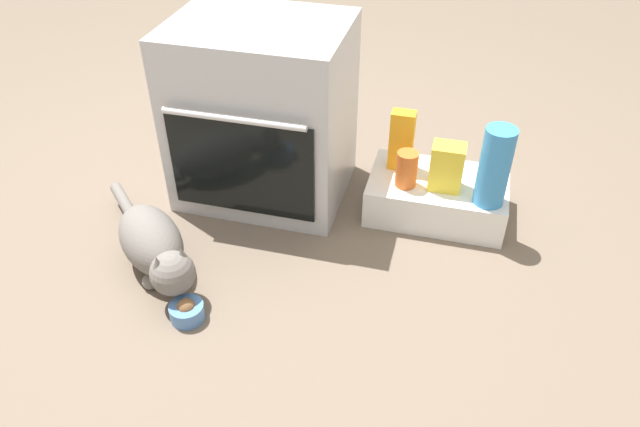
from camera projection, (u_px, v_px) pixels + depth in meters
ground at (245, 249)px, 2.23m from camera, size 8.00×8.00×0.00m
oven at (263, 113)px, 2.32m from camera, size 0.64×0.55×0.70m
pantry_cabinet at (437, 196)px, 2.35m from camera, size 0.52×0.33×0.15m
food_bowl at (187, 311)px, 1.94m from camera, size 0.11×0.11×0.08m
cat at (154, 245)px, 2.07m from camera, size 0.57×0.54×0.22m
sauce_jar at (407, 169)px, 2.24m from camera, size 0.08×0.08×0.14m
snack_bag at (447, 167)px, 2.21m from camera, size 0.12×0.09×0.18m
water_bottle at (495, 167)px, 2.11m from camera, size 0.11×0.11×0.30m
juice_carton at (402, 140)px, 2.31m from camera, size 0.09×0.06×0.24m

